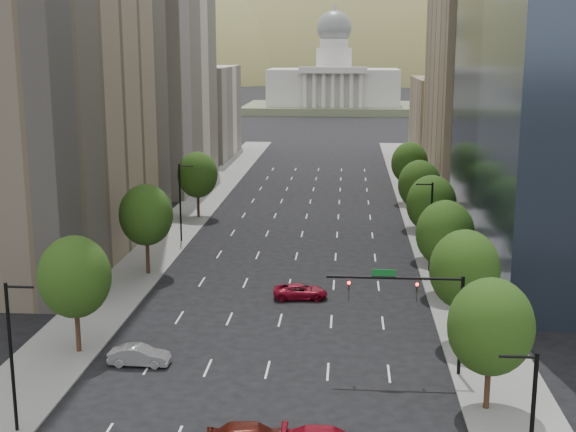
% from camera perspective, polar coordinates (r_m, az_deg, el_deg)
% --- Properties ---
extents(sidewalk_left, '(6.00, 200.00, 0.15)m').
position_cam_1_polar(sidewalk_left, '(85.43, -9.82, -2.64)').
color(sidewalk_left, slate).
rests_on(sidewalk_left, ground).
extents(sidewalk_right, '(6.00, 200.00, 0.15)m').
position_cam_1_polar(sidewalk_right, '(83.48, 11.31, -3.06)').
color(sidewalk_right, slate).
rests_on(sidewalk_right, ground).
extents(midrise_cream_left, '(14.00, 30.00, 35.00)m').
position_cam_1_polar(midrise_cream_left, '(126.71, -9.55, 10.16)').
color(midrise_cream_left, beige).
rests_on(midrise_cream_left, ground).
extents(filler_left, '(14.00, 26.00, 18.00)m').
position_cam_1_polar(filler_left, '(159.39, -6.60, 7.58)').
color(filler_left, beige).
rests_on(filler_left, ground).
extents(parking_tan_right, '(14.00, 30.00, 30.00)m').
position_cam_1_polar(parking_tan_right, '(121.76, 13.90, 8.71)').
color(parking_tan_right, '#8C7759').
rests_on(parking_tan_right, ground).
extents(filler_right, '(14.00, 26.00, 16.00)m').
position_cam_1_polar(filler_right, '(154.84, 11.81, 6.90)').
color(filler_right, '#8C7759').
rests_on(filler_right, ground).
extents(tree_right_0, '(5.20, 5.20, 8.39)m').
position_cam_1_polar(tree_right_0, '(48.64, 14.61, -7.85)').
color(tree_right_0, '#382316').
rests_on(tree_right_0, ground).
extents(tree_right_1, '(5.20, 5.20, 8.75)m').
position_cam_1_polar(tree_right_1, '(58.86, 12.79, -3.86)').
color(tree_right_1, '#382316').
rests_on(tree_right_1, ground).
extents(tree_right_2, '(5.20, 5.20, 8.61)m').
position_cam_1_polar(tree_right_2, '(70.40, 11.42, -1.27)').
color(tree_right_2, '#382316').
rests_on(tree_right_2, ground).
extents(tree_right_3, '(5.20, 5.20, 8.89)m').
position_cam_1_polar(tree_right_3, '(81.99, 10.44, 0.88)').
color(tree_right_3, '#382316').
rests_on(tree_right_3, ground).
extents(tree_right_4, '(5.20, 5.20, 8.46)m').
position_cam_1_polar(tree_right_4, '(95.77, 9.59, 2.27)').
color(tree_right_4, '#382316').
rests_on(tree_right_4, ground).
extents(tree_right_5, '(5.20, 5.20, 8.75)m').
position_cam_1_polar(tree_right_5, '(111.47, 8.89, 3.84)').
color(tree_right_5, '#382316').
rests_on(tree_right_5, ground).
extents(tree_left_0, '(5.20, 5.20, 8.75)m').
position_cam_1_polar(tree_left_0, '(57.70, -15.34, -4.32)').
color(tree_left_0, '#382316').
rests_on(tree_left_0, ground).
extents(tree_left_1, '(5.20, 5.20, 8.97)m').
position_cam_1_polar(tree_left_1, '(76.17, -10.34, 0.07)').
color(tree_left_1, '#382316').
rests_on(tree_left_1, ground).
extents(tree_left_2, '(5.20, 5.20, 8.68)m').
position_cam_1_polar(tree_left_2, '(101.14, -6.63, 3.01)').
color(tree_left_2, '#382316').
rests_on(tree_left_2, ground).
extents(streetlight_rn, '(1.70, 0.20, 9.00)m').
position_cam_1_polar(streetlight_rn, '(77.28, 10.37, -0.60)').
color(streetlight_rn, black).
rests_on(streetlight_rn, ground).
extents(streetlight_ls, '(1.70, 0.20, 9.00)m').
position_cam_1_polar(streetlight_ls, '(47.27, -19.53, -9.47)').
color(streetlight_ls, black).
rests_on(streetlight_ls, ground).
extents(streetlight_ln, '(1.70, 0.20, 9.00)m').
position_cam_1_polar(streetlight_ln, '(88.64, -7.85, 1.13)').
color(streetlight_ln, black).
rests_on(streetlight_ln, ground).
extents(traffic_signal, '(9.12, 0.40, 7.38)m').
position_cam_1_polar(traffic_signal, '(52.91, 9.94, -6.23)').
color(traffic_signal, black).
rests_on(traffic_signal, ground).
extents(capitol, '(60.00, 40.00, 35.20)m').
position_cam_1_polar(capitol, '(270.05, 3.35, 9.43)').
color(capitol, '#596647').
rests_on(capitol, ground).
extents(foothills, '(720.00, 413.00, 263.00)m').
position_cam_1_polar(foothills, '(622.91, 7.16, 6.68)').
color(foothills, olive).
rests_on(foothills, ground).
extents(car_silver, '(4.29, 1.54, 1.41)m').
position_cam_1_polar(car_silver, '(56.21, -10.81, -9.99)').
color(car_silver, gray).
rests_on(car_silver, ground).
extents(car_red_far, '(4.97, 2.67, 1.33)m').
position_cam_1_polar(car_red_far, '(69.12, 0.91, -5.53)').
color(car_red_far, maroon).
rests_on(car_red_far, ground).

